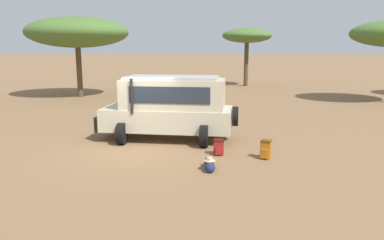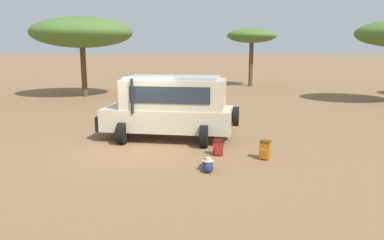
{
  "view_description": "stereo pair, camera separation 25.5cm",
  "coord_description": "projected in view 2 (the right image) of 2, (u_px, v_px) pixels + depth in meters",
  "views": [
    {
      "loc": [
        2.45,
        -12.45,
        3.54
      ],
      "look_at": [
        1.92,
        0.45,
        1.0
      ],
      "focal_mm": 35.0,
      "sensor_mm": 36.0,
      "label": 1
    },
    {
      "loc": [
        2.7,
        -12.44,
        3.54
      ],
      "look_at": [
        1.92,
        0.45,
        1.0
      ],
      "focal_mm": 35.0,
      "sensor_mm": 36.0,
      "label": 2
    }
  ],
  "objects": [
    {
      "name": "acacia_tree_centre_back",
      "position": [
        252.0,
        36.0,
        33.19
      ],
      "size": [
        4.4,
        4.19,
        5.14
      ],
      "color": "brown",
      "rests_on": "ground_plane"
    },
    {
      "name": "ground_plane",
      "position": [
        136.0,
        150.0,
        13.03
      ],
      "size": [
        320.0,
        320.0,
        0.0
      ],
      "primitive_type": "plane",
      "color": "olive"
    },
    {
      "name": "acacia_tree_left_mid",
      "position": [
        82.0,
        33.0,
        26.13
      ],
      "size": [
        7.13,
        6.21,
        5.56
      ],
      "color": "brown",
      "rests_on": "ground_plane"
    },
    {
      "name": "safari_vehicle",
      "position": [
        171.0,
        106.0,
        14.29
      ],
      "size": [
        5.44,
        3.04,
        2.44
      ],
      "color": "beige",
      "rests_on": "ground_plane"
    },
    {
      "name": "backpack_beside_front_wheel",
      "position": [
        265.0,
        150.0,
        11.91
      ],
      "size": [
        0.4,
        0.42,
        0.61
      ],
      "color": "#B26619",
      "rests_on": "ground_plane"
    },
    {
      "name": "backpack_cluster_center",
      "position": [
        218.0,
        148.0,
        12.38
      ],
      "size": [
        0.33,
        0.37,
        0.52
      ],
      "color": "maroon",
      "rests_on": "ground_plane"
    },
    {
      "name": "duffel_bag_low_black_case",
      "position": [
        208.0,
        164.0,
        10.93
      ],
      "size": [
        0.34,
        0.89,
        0.39
      ],
      "color": "navy",
      "rests_on": "ground_plane"
    }
  ]
}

